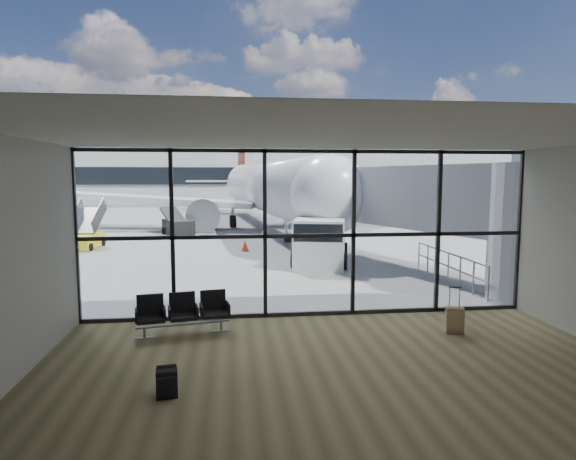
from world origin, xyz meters
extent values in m
plane|color=slate|center=(0.00, 40.00, 0.00)|extent=(220.00, 220.00, 0.00)
cube|color=brown|center=(0.00, -4.00, 0.01)|extent=(12.00, 8.00, 0.01)
cube|color=silver|center=(0.00, -4.00, 4.50)|extent=(12.00, 8.00, 0.02)
cube|color=beige|center=(0.00, -8.00, 2.25)|extent=(12.00, 0.02, 4.50)
cube|color=beige|center=(-6.00, -4.00, 2.25)|extent=(0.02, 8.00, 4.50)
cube|color=white|center=(0.00, 0.00, 2.25)|extent=(12.00, 0.04, 4.50)
cube|color=black|center=(0.00, 0.00, 0.06)|extent=(12.00, 0.12, 0.10)
cube|color=black|center=(0.00, 0.00, 2.20)|extent=(12.00, 0.12, 0.10)
cube|color=black|center=(0.00, 0.00, 4.44)|extent=(12.00, 0.12, 0.10)
cube|color=black|center=(-6.00, 0.00, 2.25)|extent=(0.10, 0.12, 4.50)
cube|color=black|center=(-3.60, 0.00, 2.25)|extent=(0.10, 0.12, 4.50)
cube|color=black|center=(-1.20, 0.00, 2.25)|extent=(0.10, 0.12, 4.50)
cube|color=black|center=(1.20, 0.00, 2.25)|extent=(0.10, 0.12, 4.50)
cube|color=black|center=(3.60, 0.00, 2.25)|extent=(0.10, 0.12, 4.50)
cube|color=black|center=(6.00, 0.00, 2.25)|extent=(0.10, 0.12, 4.50)
cylinder|color=#9FA1A4|center=(7.20, 1.00, 2.10)|extent=(2.80, 2.80, 4.20)
cube|color=#9FA1A4|center=(4.55, 8.00, 3.00)|extent=(7.45, 14.81, 2.40)
cube|color=#9FA1A4|center=(1.90, 15.00, 3.00)|extent=(2.60, 2.20, 2.60)
cylinder|color=gray|center=(1.10, 15.00, 0.90)|extent=(0.20, 0.20, 1.80)
cylinder|color=gray|center=(2.70, 15.00, 0.90)|extent=(0.20, 0.20, 1.80)
cylinder|color=black|center=(1.90, 15.00, 0.25)|extent=(1.80, 0.56, 0.56)
cylinder|color=gray|center=(5.60, 0.80, 0.55)|extent=(0.06, 0.06, 1.10)
cylinder|color=gray|center=(5.60, 1.70, 0.55)|extent=(0.06, 0.06, 1.10)
cylinder|color=gray|center=(5.60, 2.60, 0.55)|extent=(0.06, 0.06, 1.10)
cylinder|color=gray|center=(5.60, 3.50, 0.55)|extent=(0.06, 0.06, 1.10)
cylinder|color=gray|center=(5.60, 4.40, 0.55)|extent=(0.06, 0.06, 1.10)
cylinder|color=gray|center=(5.60, 5.30, 0.55)|extent=(0.06, 0.06, 1.10)
cylinder|color=gray|center=(5.60, 6.20, 0.55)|extent=(0.06, 0.06, 1.10)
cylinder|color=gray|center=(5.60, 3.50, 1.08)|extent=(0.06, 5.40, 0.06)
cylinder|color=gray|center=(5.60, 3.50, 0.60)|extent=(0.06, 5.40, 0.06)
cube|color=beige|center=(0.00, 62.00, 4.00)|extent=(80.00, 12.00, 8.00)
cube|color=black|center=(0.00, 55.90, 4.00)|extent=(80.00, 0.20, 2.40)
cube|color=beige|center=(-25.00, 62.00, 9.50)|extent=(10.00, 8.00, 3.00)
cube|color=beige|center=(18.00, 62.00, 9.00)|extent=(6.00, 6.00, 2.00)
cylinder|color=#382619|center=(-39.00, 72.00, 1.53)|extent=(0.50, 0.50, 3.06)
sphere|color=black|center=(-39.00, 72.00, 5.27)|extent=(5.61, 5.61, 5.61)
cylinder|color=#382619|center=(-33.00, 72.00, 1.71)|extent=(0.50, 0.50, 3.42)
sphere|color=black|center=(-33.00, 72.00, 5.89)|extent=(6.27, 6.27, 6.27)
cylinder|color=#382619|center=(-27.00, 72.00, 1.35)|extent=(0.50, 0.50, 2.70)
sphere|color=black|center=(-27.00, 72.00, 4.65)|extent=(4.95, 4.95, 4.95)
cylinder|color=#382619|center=(-21.00, 72.00, 1.53)|extent=(0.50, 0.50, 3.06)
sphere|color=black|center=(-21.00, 72.00, 5.27)|extent=(5.61, 5.61, 5.61)
cylinder|color=#382619|center=(-15.00, 72.00, 1.71)|extent=(0.50, 0.50, 3.42)
sphere|color=black|center=(-15.00, 72.00, 5.89)|extent=(6.27, 6.27, 6.27)
cube|color=gray|center=(-3.25, -1.20, 0.25)|extent=(2.19, 0.47, 0.04)
cube|color=black|center=(-3.99, -1.34, 0.44)|extent=(0.71, 0.68, 0.08)
cube|color=black|center=(-4.04, -1.06, 0.70)|extent=(0.62, 0.18, 0.55)
cube|color=black|center=(-3.25, -1.20, 0.44)|extent=(0.71, 0.68, 0.08)
cube|color=black|center=(-3.30, -0.93, 0.70)|extent=(0.62, 0.18, 0.55)
cube|color=black|center=(-2.51, -1.07, 0.44)|extent=(0.71, 0.68, 0.08)
cube|color=black|center=(-2.56, -0.80, 0.70)|extent=(0.62, 0.18, 0.55)
cylinder|color=gray|center=(-4.14, -1.36, 0.13)|extent=(0.06, 0.06, 0.25)
cylinder|color=gray|center=(-2.36, -1.05, 0.13)|extent=(0.06, 0.06, 0.25)
cube|color=black|center=(-3.21, -4.56, 0.25)|extent=(0.38, 0.27, 0.49)
cube|color=black|center=(-3.19, -4.69, 0.25)|extent=(0.30, 0.10, 0.34)
cylinder|color=black|center=(-3.23, -4.45, 0.49)|extent=(0.34, 0.13, 0.09)
cube|color=olive|center=(3.24, -1.90, 0.33)|extent=(0.46, 0.35, 0.62)
cube|color=olive|center=(3.20, -2.04, 0.33)|extent=(0.34, 0.13, 0.46)
cylinder|color=gray|center=(3.16, -1.76, 0.86)|extent=(0.03, 0.03, 0.52)
cylinder|color=gray|center=(3.38, -1.82, 0.86)|extent=(0.03, 0.03, 0.52)
cube|color=black|center=(3.27, -1.79, 1.11)|extent=(0.27, 0.11, 0.02)
cylinder|color=black|center=(3.16, -1.76, 0.03)|extent=(0.05, 0.08, 0.07)
cylinder|color=black|center=(3.38, -1.82, 0.03)|extent=(0.05, 0.08, 0.07)
cylinder|color=silver|center=(0.88, 23.78, 2.99)|extent=(6.67, 30.09, 3.68)
sphere|color=silver|center=(2.38, 8.92, 2.99)|extent=(3.68, 3.68, 3.68)
cone|color=silver|center=(-0.87, 41.12, 3.29)|extent=(4.27, 6.32, 3.68)
cube|color=black|center=(2.32, 9.52, 3.49)|extent=(2.30, 1.41, 0.50)
cube|color=silver|center=(-7.64, 23.92, 2.14)|extent=(15.32, 6.47, 1.18)
cylinder|color=black|center=(-4.17, 22.27, 1.15)|extent=(2.42, 3.58, 2.09)
cube|color=silver|center=(-3.99, 40.31, 3.39)|extent=(5.64, 2.38, 0.18)
cube|color=silver|center=(9.20, 25.62, 2.14)|extent=(15.04, 9.12, 1.18)
cylinder|color=black|center=(6.13, 23.31, 1.15)|extent=(2.42, 3.58, 2.09)
cube|color=silver|center=(2.35, 40.95, 3.39)|extent=(5.76, 3.38, 0.18)
cube|color=#65100E|center=(-0.87, 41.12, 6.57)|extent=(0.68, 3.80, 5.98)
cylinder|color=gray|center=(2.18, 10.90, 0.70)|extent=(0.20, 0.20, 1.39)
cylinder|color=black|center=(2.18, 10.90, 0.35)|extent=(0.32, 0.72, 0.70)
cylinder|color=black|center=(-1.95, 24.00, 0.45)|extent=(0.54, 1.00, 0.96)
cylinder|color=black|center=(3.60, 24.56, 0.45)|extent=(0.54, 1.00, 0.96)
cube|color=silver|center=(1.86, 8.11, 1.02)|extent=(3.12, 5.06, 2.05)
cube|color=black|center=(1.44, 6.42, 1.59)|extent=(2.18, 1.66, 0.72)
cylinder|color=black|center=(0.49, 6.87, 0.36)|extent=(0.42, 0.76, 0.72)
cylinder|color=black|center=(2.48, 6.37, 0.36)|extent=(0.42, 0.76, 0.72)
cylinder|color=black|center=(1.24, 9.84, 0.36)|extent=(0.42, 0.76, 0.72)
cylinder|color=black|center=(3.22, 9.35, 0.36)|extent=(0.42, 0.76, 0.72)
cube|color=black|center=(-5.53, 19.24, 0.53)|extent=(2.37, 3.19, 0.96)
cube|color=black|center=(-5.98, 20.30, 1.25)|extent=(2.00, 2.66, 0.99)
cylinder|color=black|center=(-5.77, 18.09, 0.24)|extent=(0.37, 0.52, 0.48)
cylinder|color=black|center=(-4.53, 18.62, 0.24)|extent=(0.37, 0.52, 0.48)
cylinder|color=black|center=(-6.52, 19.86, 0.24)|extent=(0.37, 0.52, 0.48)
cylinder|color=black|center=(-5.28, 20.39, 0.24)|extent=(0.37, 0.52, 0.48)
cube|color=gold|center=(-9.93, 13.89, 0.40)|extent=(1.67, 2.63, 0.71)
cube|color=gray|center=(-9.86, 14.60, 1.43)|extent=(1.44, 2.14, 1.32)
cylinder|color=black|center=(-10.73, 13.07, 0.20)|extent=(0.22, 0.41, 0.39)
cylinder|color=black|center=(-9.31, 12.93, 0.20)|extent=(0.22, 0.41, 0.39)
cylinder|color=black|center=(-10.55, 14.84, 0.20)|extent=(0.22, 0.41, 0.39)
cylinder|color=black|center=(-9.13, 14.70, 0.20)|extent=(0.22, 0.41, 0.39)
cube|color=#FF420D|center=(-1.39, 11.86, 0.01)|extent=(0.40, 0.40, 0.03)
cone|color=#FF420D|center=(-1.39, 11.86, 0.29)|extent=(0.38, 0.38, 0.57)
cube|color=#F1380C|center=(3.89, 14.08, 0.02)|extent=(0.44, 0.44, 0.03)
cone|color=#F1380C|center=(3.89, 14.08, 0.32)|extent=(0.42, 0.42, 0.63)
camera|label=1|loc=(-2.09, -12.62, 3.74)|focal=30.00mm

